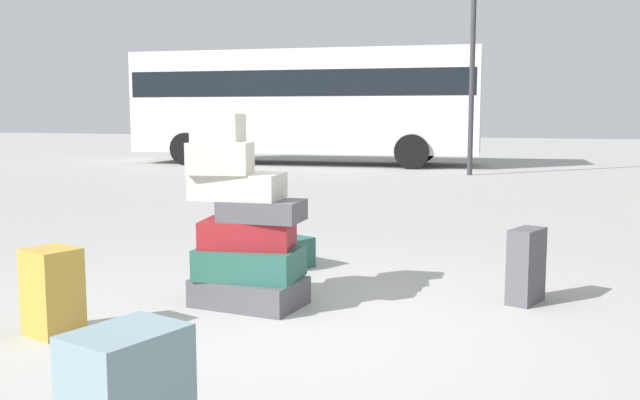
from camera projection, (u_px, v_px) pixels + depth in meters
name	position (u px, v px, depth m)	size (l,w,h in m)	color
ground_plane	(288.00, 326.00, 4.64)	(80.00, 80.00, 0.00)	#9E9E99
suitcase_tower	(245.00, 233.00, 5.12)	(0.86, 0.61, 1.40)	#4C4C51
suitcase_teal_foreground_far	(276.00, 250.00, 6.53)	(0.69, 0.35, 0.28)	#26594C
suitcase_charcoal_upright_blue	(526.00, 266.00, 5.19)	(0.17, 0.34, 0.56)	#4C4C51
suitcase_tan_behind_tower	(53.00, 291.00, 4.45)	(0.31, 0.28, 0.56)	#B28C33
parked_bus	(306.00, 99.00, 19.88)	(9.90, 3.44, 3.15)	silver
lamp_post	(474.00, 13.00, 15.88)	(0.36, 0.36, 5.59)	#333338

